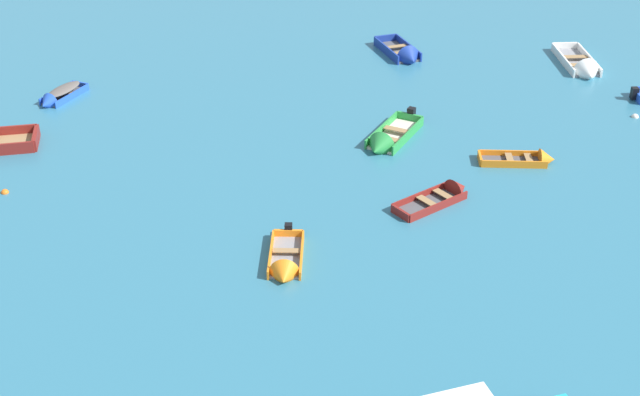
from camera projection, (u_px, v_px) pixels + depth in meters
The scene contains 9 objects.
rowboat_maroon_far_back at pixel (447, 194), 30.45m from camera, with size 3.23×2.26×0.90m.
rowboat_orange_foreground_center at pixel (285, 267), 26.54m from camera, with size 1.52×3.01×0.94m.
rowboat_blue_cluster_inner at pixel (58, 96), 37.78m from camera, with size 2.20×2.70×0.83m.
rowboat_green_far_right at pixel (386, 141), 34.00m from camera, with size 3.15×3.60×1.12m.
rowboat_white_back_row_center at pixel (583, 69), 40.71m from camera, with size 1.84×4.41×1.25m.
rowboat_orange_outer_left at pixel (532, 160), 32.75m from camera, with size 3.01×1.49×0.84m.
rowboat_deep_blue_far_left at pixel (405, 55), 42.22m from camera, with size 1.80×3.67×1.18m.
mooring_buoy_midfield at pixel (5, 193), 30.82m from camera, with size 0.28×0.28×0.28m, color orange.
mooring_buoy_far_field at pixel (635, 117), 36.41m from camera, with size 0.31×0.31×0.31m, color silver.
Camera 1 is at (-4.50, -2.77, 15.38)m, focal length 47.89 mm.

